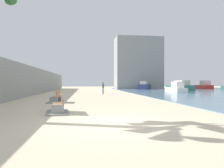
% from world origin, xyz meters
% --- Properties ---
extents(ground_plane, '(120.00, 120.00, 0.00)m').
position_xyz_m(ground_plane, '(0.00, 18.00, 0.00)').
color(ground_plane, beige).
extents(seawall, '(0.80, 64.00, 3.52)m').
position_xyz_m(seawall, '(-7.50, 18.00, 1.76)').
color(seawall, gray).
rests_on(seawall, ground).
extents(bench_near, '(1.37, 2.23, 0.98)m').
position_xyz_m(bench_near, '(-2.22, 3.00, 0.23)').
color(bench_near, gray).
rests_on(bench_near, ground).
extents(bench_far, '(1.24, 2.17, 0.98)m').
position_xyz_m(bench_far, '(-3.11, 8.93, 0.23)').
color(bench_far, gray).
rests_on(bench_far, ground).
extents(person_walking, '(0.22, 0.53, 1.64)m').
position_xyz_m(person_walking, '(1.63, 20.89, 0.95)').
color(person_walking, navy).
rests_on(person_walking, ground).
extents(boat_nearest, '(2.61, 7.64, 1.68)m').
position_xyz_m(boat_nearest, '(13.92, 24.73, 0.64)').
color(boat_nearest, white).
rests_on(boat_nearest, water_bay).
extents(boat_far_left, '(3.42, 7.00, 2.07)m').
position_xyz_m(boat_far_left, '(27.90, 39.93, 0.79)').
color(boat_far_left, red).
rests_on(boat_far_left, water_bay).
extents(boat_mid_bay, '(2.68, 7.68, 1.96)m').
position_xyz_m(boat_mid_bay, '(17.61, 31.23, 0.77)').
color(boat_mid_bay, '#337060').
rests_on(boat_mid_bay, water_bay).
extents(boat_outer, '(4.64, 6.82, 1.89)m').
position_xyz_m(boat_outer, '(12.94, 39.61, 0.77)').
color(boat_outer, navy).
rests_on(boat_outer, water_bay).
extents(harbor_building, '(12.00, 6.00, 13.30)m').
position_xyz_m(harbor_building, '(13.01, 46.00, 6.65)').
color(harbor_building, gray).
rests_on(harbor_building, ground).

